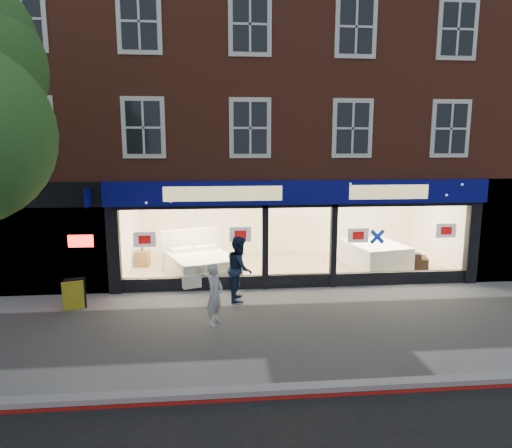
{
  "coord_description": "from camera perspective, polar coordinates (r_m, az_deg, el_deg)",
  "views": [
    {
      "loc": [
        -2.6,
        -10.28,
        4.33
      ],
      "look_at": [
        -1.38,
        2.5,
        2.09
      ],
      "focal_mm": 32.0,
      "sensor_mm": 36.0,
      "label": 1
    }
  ],
  "objects": [
    {
      "name": "ground",
      "position": [
        11.45,
        8.28,
        -12.45
      ],
      "size": [
        120.0,
        120.0,
        0.0
      ],
      "primitive_type": "plane",
      "color": "gray",
      "rests_on": "ground"
    },
    {
      "name": "kerb_line",
      "position": [
        8.77,
        13.35,
        -19.95
      ],
      "size": [
        60.0,
        0.1,
        0.01
      ],
      "primitive_type": "cube",
      "color": "#8C0A07",
      "rests_on": "ground"
    },
    {
      "name": "kerb_stone",
      "position": [
        8.91,
        12.93,
        -19.03
      ],
      "size": [
        60.0,
        0.25,
        0.12
      ],
      "primitive_type": "cube",
      "color": "gray",
      "rests_on": "ground"
    },
    {
      "name": "showroom_floor",
      "position": [
        16.31,
        3.93,
        -5.34
      ],
      "size": [
        11.0,
        4.5,
        0.1
      ],
      "primitive_type": "cube",
      "color": "tan",
      "rests_on": "ground"
    },
    {
      "name": "building",
      "position": [
        17.56,
        3.21,
        17.54
      ],
      "size": [
        19.0,
        8.26,
        10.3
      ],
      "color": "brown",
      "rests_on": "ground"
    },
    {
      "name": "display_bed",
      "position": [
        15.11,
        -6.94,
        -4.95
      ],
      "size": [
        2.7,
        2.94,
        1.36
      ],
      "rotation": [
        0.0,
        0.0,
        0.36
      ],
      "color": "white",
      "rests_on": "showroom_floor"
    },
    {
      "name": "bedside_table",
      "position": [
        16.62,
        -13.98,
        -4.18
      ],
      "size": [
        0.51,
        0.51,
        0.55
      ],
      "primitive_type": "cube",
      "rotation": [
        0.0,
        0.0,
        -0.13
      ],
      "color": "brown",
      "rests_on": "showroom_floor"
    },
    {
      "name": "mattress_stack",
      "position": [
        16.45,
        14.63,
        -3.82
      ],
      "size": [
        2.09,
        2.44,
        0.84
      ],
      "rotation": [
        0.0,
        0.0,
        0.21
      ],
      "color": "white",
      "rests_on": "showroom_floor"
    },
    {
      "name": "sofa",
      "position": [
        16.64,
        17.0,
        -4.19
      ],
      "size": [
        2.25,
        1.4,
        0.61
      ],
      "primitive_type": "imported",
      "rotation": [
        0.0,
        0.0,
        2.85
      ],
      "color": "black",
      "rests_on": "showroom_floor"
    },
    {
      "name": "a_board",
      "position": [
        13.12,
        -21.77,
        -8.19
      ],
      "size": [
        0.62,
        0.49,
        0.84
      ],
      "primitive_type": "cube",
      "rotation": [
        0.0,
        0.0,
        0.29
      ],
      "color": "gold",
      "rests_on": "ground"
    },
    {
      "name": "pedestrian_grey",
      "position": [
        11.2,
        -5.17,
        -8.75
      ],
      "size": [
        0.58,
        0.66,
        1.52
      ],
      "primitive_type": "imported",
      "rotation": [
        0.0,
        0.0,
        1.08
      ],
      "color": "#AEB0B6",
      "rests_on": "ground"
    },
    {
      "name": "pedestrian_blue",
      "position": [
        12.83,
        -2.06,
        -5.56
      ],
      "size": [
        0.75,
        0.93,
        1.83
      ],
      "primitive_type": "imported",
      "rotation": [
        0.0,
        0.0,
        1.5
      ],
      "color": "#162440",
      "rests_on": "ground"
    }
  ]
}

